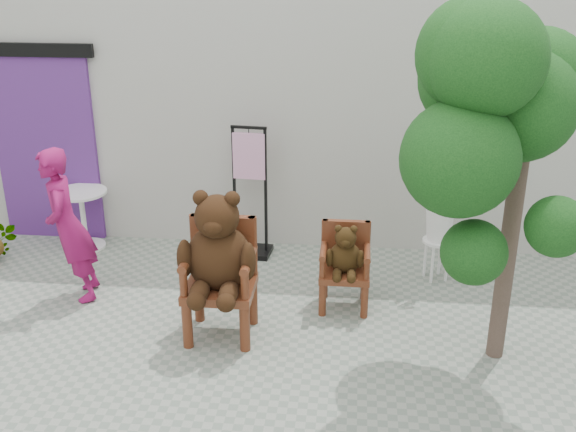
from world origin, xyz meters
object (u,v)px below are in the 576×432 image
at_px(chair_big, 219,257).
at_px(person, 68,226).
at_px(display_stand, 250,207).
at_px(stool_bucket, 439,223).
at_px(cafe_table, 83,213).
at_px(tree, 492,102).
at_px(chair_small, 345,258).

relative_size(chair_big, person, 0.90).
distance_m(display_stand, stool_bucket, 2.09).
xyz_separation_m(cafe_table, tree, (4.12, -1.89, 1.80)).
bearing_deg(display_stand, person, -138.08).
xyz_separation_m(person, stool_bucket, (3.66, 0.78, -0.14)).
bearing_deg(stool_bucket, chair_big, -147.21).
bearing_deg(stool_bucket, tree, -86.16).
xyz_separation_m(chair_big, person, (-1.60, 0.54, -0.00)).
distance_m(person, tree, 4.09).
relative_size(cafe_table, display_stand, 0.47).
bearing_deg(person, tree, 61.57).
xyz_separation_m(person, tree, (3.76, -0.71, 1.46)).
bearing_deg(tree, chair_small, 142.80).
bearing_deg(display_stand, tree, -36.26).
relative_size(stool_bucket, tree, 0.48).
relative_size(display_stand, stool_bucket, 1.04).
distance_m(chair_big, stool_bucket, 2.45).
height_order(person, tree, tree).
height_order(chair_small, stool_bucket, stool_bucket).
bearing_deg(tree, person, 169.35).
height_order(chair_small, tree, tree).
xyz_separation_m(chair_small, stool_bucket, (0.96, 0.69, 0.12)).
bearing_deg(tree, chair_big, 175.67).
relative_size(cafe_table, tree, 0.23).
xyz_separation_m(display_stand, tree, (2.15, -1.90, 1.66)).
bearing_deg(person, stool_bucket, 84.29).
relative_size(chair_small, person, 0.56).
bearing_deg(display_stand, chair_small, -39.94).
bearing_deg(person, cafe_table, 179.26).
bearing_deg(tree, display_stand, 138.50).
xyz_separation_m(person, cafe_table, (-0.36, 1.18, -0.34)).
xyz_separation_m(chair_small, tree, (1.06, -0.80, 1.72)).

